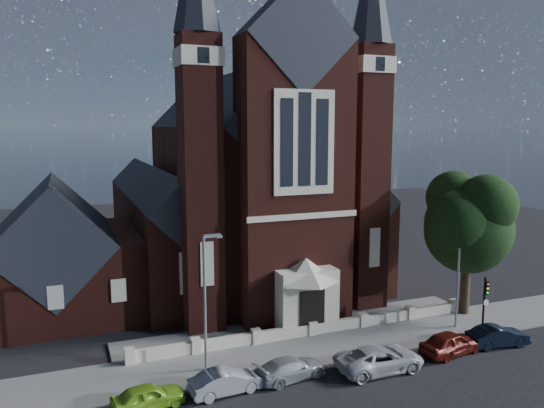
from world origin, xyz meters
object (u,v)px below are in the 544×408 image
(church, at_px, (236,189))
(car_dark_red, at_px, (451,343))
(car_navy, at_px, (498,336))
(car_silver_b, at_px, (291,368))
(street_lamp_left, at_px, (206,295))
(traffic_signal, at_px, (485,298))
(street_tree, at_px, (472,224))
(car_white_suv, at_px, (380,359))
(car_silver_a, at_px, (226,382))
(parish_hall, at_px, (55,260))
(car_lime_van, at_px, (148,396))
(street_lamp_right, at_px, (460,265))

(church, xyz_separation_m, car_dark_red, (6.80, -22.23, -7.45))
(car_navy, bearing_deg, car_silver_b, 93.75)
(street_lamp_left, distance_m, traffic_signal, 19.08)
(street_tree, relative_size, car_dark_red, 2.48)
(church, xyz_separation_m, car_white_suv, (1.42, -22.55, -7.45))
(car_silver_b, bearing_deg, car_white_suv, -110.29)
(car_silver_a, height_order, car_silver_b, car_silver_a)
(street_tree, bearing_deg, church, 126.17)
(traffic_signal, bearing_deg, car_silver_a, -176.14)
(parish_hall, bearing_deg, street_tree, -23.26)
(street_lamp_left, xyz_separation_m, car_navy, (18.35, -3.44, -3.93))
(car_lime_van, xyz_separation_m, car_dark_red, (18.52, -0.44, 0.10))
(traffic_signal, height_order, car_white_suv, traffic_signal)
(street_tree, height_order, car_silver_a, street_tree)
(car_white_suv, bearing_deg, street_lamp_left, 69.41)
(car_dark_red, bearing_deg, car_silver_a, 79.50)
(street_lamp_left, height_order, car_white_suv, street_lamp_left)
(street_lamp_right, distance_m, car_silver_a, 18.38)
(parish_hall, relative_size, street_tree, 1.14)
(car_dark_red, bearing_deg, car_navy, -101.04)
(street_lamp_left, bearing_deg, street_tree, 4.76)
(parish_hall, height_order, car_silver_b, parish_hall)
(church, bearing_deg, street_lamp_left, -112.66)
(car_silver_a, xyz_separation_m, car_dark_red, (14.43, -0.46, 0.08))
(parish_hall, bearing_deg, car_silver_b, -53.70)
(church, bearing_deg, street_lamp_right, -61.96)
(traffic_signal, distance_m, car_silver_b, 14.97)
(parish_hall, distance_m, traffic_signal, 31.20)
(traffic_signal, bearing_deg, parish_hall, 150.02)
(car_navy, bearing_deg, car_lime_van, 95.55)
(church, xyz_separation_m, street_lamp_left, (-7.91, -18.94, -3.59))
(street_tree, bearing_deg, car_navy, -112.77)
(church, height_order, car_silver_a, church)
(street_lamp_left, relative_size, car_silver_b, 1.91)
(church, bearing_deg, street_tree, -53.83)
(parish_hall, relative_size, car_silver_b, 2.87)
(street_lamp_right, bearing_deg, traffic_signal, -59.99)
(street_lamp_right, height_order, car_dark_red, street_lamp_right)
(traffic_signal, xyz_separation_m, car_navy, (-0.56, -1.86, -1.91))
(car_silver_a, distance_m, car_silver_b, 3.84)
(car_navy, bearing_deg, street_lamp_right, 12.85)
(street_lamp_right, xyz_separation_m, traffic_signal, (0.91, -1.57, -2.02))
(car_silver_a, distance_m, car_dark_red, 14.43)
(street_tree, distance_m, car_navy, 8.41)
(car_lime_van, distance_m, car_dark_red, 18.53)
(street_lamp_left, xyz_separation_m, car_dark_red, (14.70, -3.29, -3.86))
(street_tree, bearing_deg, car_silver_b, -165.25)
(car_white_suv, bearing_deg, car_dark_red, -86.09)
(car_white_suv, height_order, car_dark_red, car_dark_red)
(parish_hall, distance_m, street_lamp_right, 29.62)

